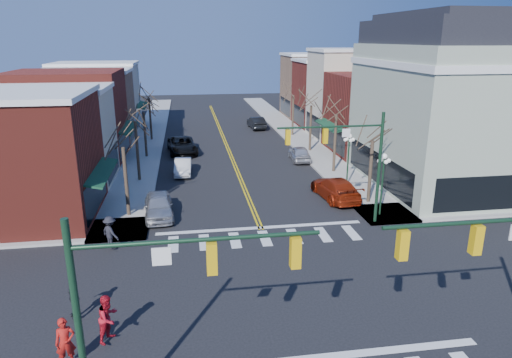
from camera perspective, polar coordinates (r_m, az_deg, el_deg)
name	(u,v)px	position (r m, az deg, el deg)	size (l,w,h in m)	color
ground	(287,293)	(22.07, 3.96, -14.04)	(160.00, 160.00, 0.00)	black
sidewalk_left	(137,177)	(40.26, -14.71, 0.24)	(3.50, 70.00, 0.15)	#9E9B93
sidewalk_right	(334,169)	(42.10, 9.68, 1.30)	(3.50, 70.00, 0.15)	#9E9B93
bldg_left_brick_a	(11,160)	(32.97, -28.32, 2.09)	(10.00, 8.50, 8.00)	maroon
bldg_left_stucco_a	(46,139)	(40.23, -24.80, 4.60)	(10.00, 7.00, 7.50)	beige
bldg_left_brick_b	(69,116)	(47.76, -22.38, 7.27)	(10.00, 9.00, 8.50)	maroon
bldg_left_tan	(86,108)	(55.77, -20.47, 8.37)	(10.00, 7.50, 7.80)	#9D7456
bldg_left_stucco_b	(98,97)	(63.30, -19.15, 9.62)	(10.00, 8.00, 8.20)	beige
bldg_right_brick_a	(381,114)	(48.94, 15.39, 7.86)	(10.00, 8.50, 8.00)	maroon
bldg_right_stucco	(355,95)	(55.90, 12.26, 10.21)	(10.00, 7.00, 10.00)	beige
bldg_right_brick_b	(335,94)	(63.01, 9.80, 10.41)	(10.00, 8.00, 8.50)	maroon
bldg_right_tan	(318,86)	(70.57, 7.75, 11.41)	(10.00, 8.00, 9.00)	#9D7456
victorian_corner	(456,102)	(39.21, 23.70, 8.78)	(12.25, 14.25, 13.30)	#9FAB94
traffic_mast_near_left	(148,301)	(12.92, -13.29, -14.65)	(6.60, 0.28, 7.20)	#14331E
traffic_mast_far_right	(352,153)	(28.41, 11.86, 3.14)	(6.60, 0.28, 7.20)	#14331E
lamppost_corner	(383,174)	(30.84, 15.59, 0.61)	(0.36, 0.36, 4.33)	#14331E
lamppost_midblock	(349,151)	(36.64, 11.50, 3.49)	(0.36, 0.36, 4.33)	#14331E
tree_left_a	(126,183)	(31.00, -15.92, -0.45)	(0.24, 0.24, 4.76)	#382B21
tree_left_b	(137,152)	(38.63, -14.60, 3.30)	(0.24, 0.24, 5.04)	#382B21
tree_left_c	(145,135)	(46.47, -13.68, 5.35)	(0.24, 0.24, 4.55)	#382B21
tree_left_d	(150,120)	(54.28, -13.05, 7.23)	(0.24, 0.24, 4.90)	#382B21
tree_right_a	(370,173)	(33.29, 14.09, 0.77)	(0.24, 0.24, 4.62)	#382B21
tree_right_b	(335,144)	(40.46, 9.82, 4.32)	(0.24, 0.24, 5.18)	#382B21
tree_right_c	(310,129)	(47.98, 6.82, 6.25)	(0.24, 0.24, 4.83)	#382B21
tree_right_d	(293,116)	(55.59, 4.63, 7.88)	(0.24, 0.24, 4.97)	#382B21
car_left_near	(159,206)	(31.00, -12.08, -3.30)	(1.84, 4.58, 1.56)	#AAABAF
car_left_mid	(183,167)	(40.41, -9.12, 1.53)	(1.41, 4.05, 1.33)	silver
car_left_far	(182,145)	(47.91, -9.22, 4.18)	(2.74, 5.93, 1.65)	black
car_right_near	(335,188)	(34.25, 9.90, -1.15)	(2.24, 5.50, 1.60)	maroon
car_right_mid	(299,153)	(44.53, 5.45, 3.22)	(1.73, 4.31, 1.47)	silver
car_right_far	(256,123)	(60.46, 0.05, 7.05)	(1.66, 4.75, 1.57)	black
pedestrian_red_a	(65,342)	(18.49, -22.73, -18.31)	(0.69, 0.45, 1.89)	#AC1712
pedestrian_red_b	(108,318)	(19.22, -17.98, -16.19)	(0.94, 0.73, 1.93)	red
pedestrian_dark_a	(74,298)	(21.14, -21.83, -13.61)	(1.04, 0.43, 1.78)	black
pedestrian_dark_b	(110,232)	(26.78, -17.74, -6.38)	(1.22, 0.70, 1.89)	black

